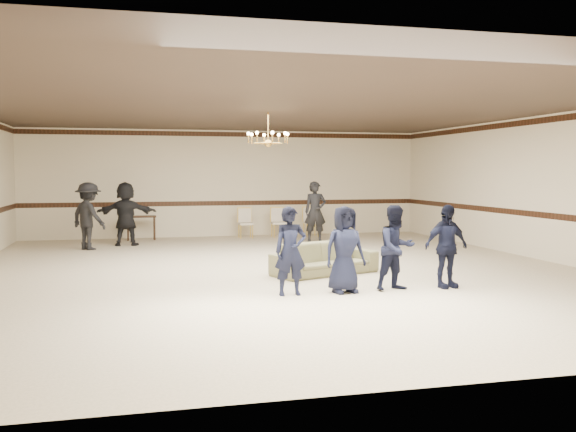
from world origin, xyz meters
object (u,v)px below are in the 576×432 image
boy_b (345,249)px  console_table (141,228)px  chandelier (268,128)px  banquet_chair_right (311,222)px  boy_d (446,246)px  boy_a (290,251)px  boy_c (396,248)px  banquet_chair_mid (279,223)px  adult_mid (126,214)px  settee (325,258)px  adult_left (89,216)px  banquet_chair_left (246,223)px  adult_right (315,212)px

boy_b → console_table: (-3.08, 8.95, -0.36)m
chandelier → banquet_chair_right: bearing=65.1°
boy_d → banquet_chair_right: size_ratio=1.61×
boy_a → banquet_chair_right: bearing=71.0°
chandelier → banquet_chair_right: size_ratio=1.07×
chandelier → boy_d: 4.72m
boy_c → banquet_chair_mid: size_ratio=1.61×
adult_mid → boy_d: bearing=132.5°
settee → adult_left: bearing=111.9°
boy_a → banquet_chair_right: size_ratio=1.61×
boy_a → boy_d: same height
boy_a → settee: (1.13, 1.86, -0.40)m
adult_mid → banquet_chair_left: adult_mid is taller
boy_a → banquet_chair_mid: 8.94m
adult_mid → banquet_chair_left: size_ratio=1.93×
boy_c → console_table: boy_c is taller
chandelier → banquet_chair_mid: 5.97m
boy_d → banquet_chair_mid: 8.79m
adult_left → console_table: (1.31, 2.02, -0.50)m
chandelier → adult_right: size_ratio=0.56×
boy_b → adult_right: (1.61, 7.22, 0.14)m
console_table → banquet_chair_mid: bearing=-5.1°
boy_b → banquet_chair_right: boy_b is taller
boy_a → settee: bearing=57.4°
boy_c → adult_mid: size_ratio=0.83×
console_table → banquet_chair_left: bearing=-6.0°
boy_c → adult_right: bearing=71.9°
adult_left → adult_mid: same height
banquet_chair_mid → banquet_chair_left: bearing=-177.3°
boy_c → banquet_chair_left: bearing=83.9°
chandelier → adult_mid: chandelier is taller
banquet_chair_right → console_table: size_ratio=1.06×
boy_a → adult_right: 7.65m
boy_c → console_table: 9.80m
banquet_chair_left → adult_right: bearing=-45.6°
settee → adult_left: (-4.62, 5.07, 0.54)m
adult_left → banquet_chair_left: 4.69m
boy_c → banquet_chair_left: boy_c is taller
boy_a → boy_c: size_ratio=1.00×
adult_left → adult_right: (6.00, 0.30, 0.00)m
boy_c → boy_a: bearing=167.5°
adult_right → boy_a: bearing=-105.2°
chandelier → boy_c: size_ratio=0.67×
adult_mid → console_table: bearing=-99.3°
boy_b → banquet_chair_mid: boy_b is taller
boy_a → boy_b: (0.90, 0.00, 0.00)m
chandelier → adult_right: chandelier is taller
adult_left → banquet_chair_mid: size_ratio=1.93×
boy_a → boy_c: bearing=-1.2°
boy_b → adult_left: bearing=115.2°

